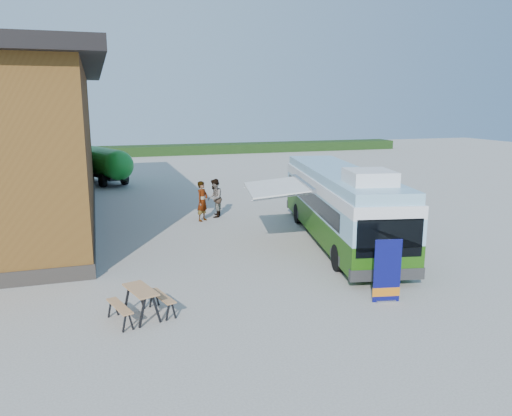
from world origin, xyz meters
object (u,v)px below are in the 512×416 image
object	(u,v)px
bus	(340,202)
banner	(387,277)
person_a	(202,201)
picnic_table	(141,296)
person_b	(215,198)
slurry_tanker	(105,163)

from	to	relation	value
bus	banner	bearing A→B (deg)	-93.55
banner	person_a	bearing A→B (deg)	115.79
picnic_table	person_b	world-z (taller)	person_b
banner	person_b	distance (m)	12.13
bus	person_a	bearing A→B (deg)	142.55
banner	picnic_table	size ratio (longest dim) A/B	1.05
banner	slurry_tanker	xyz separation A→B (m)	(-7.11, 24.28, 0.68)
bus	slurry_tanker	world-z (taller)	bus
bus	banner	distance (m)	6.40
banner	person_b	size ratio (longest dim) A/B	0.97
slurry_tanker	bus	bearing A→B (deg)	-86.28
bus	slurry_tanker	xyz separation A→B (m)	(-8.72, 18.15, -0.18)
banner	person_a	xyz separation A→B (m)	(-2.94, 11.31, 0.20)
person_a	bus	bearing A→B (deg)	-92.28
picnic_table	banner	bearing A→B (deg)	-25.81
person_b	slurry_tanker	distance (m)	13.30
picnic_table	person_a	world-z (taller)	person_a
picnic_table	person_b	bearing A→B (deg)	50.14
banner	slurry_tanker	world-z (taller)	slurry_tanker
picnic_table	bus	bearing A→B (deg)	14.25
picnic_table	slurry_tanker	xyz separation A→B (m)	(-0.39, 23.28, 0.82)
banner	picnic_table	xyz separation A→B (m)	(-6.72, 0.99, -0.14)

